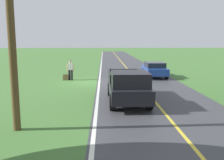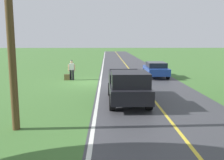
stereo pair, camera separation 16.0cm
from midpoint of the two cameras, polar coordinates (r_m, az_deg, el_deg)
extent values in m
plane|color=#427033|center=(20.50, -4.90, -0.53)|extent=(200.00, 200.00, 0.00)
cube|color=#3D3D42|center=(20.65, 6.55, -0.49)|extent=(6.84, 120.00, 0.00)
cube|color=silver|center=(20.46, -2.48, -0.51)|extent=(0.16, 117.60, 0.00)
cube|color=gold|center=(20.65, 6.55, -0.48)|extent=(0.14, 117.60, 0.00)
cylinder|color=black|center=(21.75, -8.71, 1.11)|extent=(0.18, 0.18, 0.88)
cylinder|color=black|center=(22.00, -9.24, 1.19)|extent=(0.18, 0.18, 0.88)
cube|color=white|center=(21.79, -9.03, 3.05)|extent=(0.42, 0.29, 0.58)
sphere|color=tan|center=(21.75, -9.05, 4.12)|extent=(0.23, 0.23, 0.23)
sphere|color=#4C564C|center=(21.74, -9.06, 4.31)|extent=(0.20, 0.20, 0.20)
cube|color=black|center=(21.98, -8.99, 3.18)|extent=(0.33, 0.22, 0.44)
cylinder|color=tan|center=(21.76, -8.34, 2.77)|extent=(0.10, 0.10, 0.58)
cylinder|color=tan|center=(21.80, -9.70, 2.75)|extent=(0.10, 0.10, 0.58)
cube|color=brown|center=(21.88, -10.07, 0.64)|extent=(0.47, 0.23, 0.52)
cube|color=black|center=(13.93, 3.87, -1.91)|extent=(2.06, 5.42, 0.70)
cube|color=black|center=(12.64, 4.44, 0.24)|extent=(1.86, 2.18, 0.72)
cube|color=black|center=(12.63, 4.44, 0.56)|extent=(1.69, 1.31, 0.43)
cube|color=black|center=(15.01, 7.06, 1.06)|extent=(0.13, 3.02, 0.45)
cube|color=black|center=(14.84, -0.13, 1.03)|extent=(0.13, 3.02, 0.45)
cube|color=black|center=(16.39, 3.00, 1.78)|extent=(1.84, 0.12, 0.45)
cylinder|color=black|center=(12.44, 8.80, -4.97)|extent=(0.31, 0.80, 0.80)
cylinder|color=black|center=(12.24, 0.45, -5.10)|extent=(0.31, 0.80, 0.80)
cylinder|color=black|center=(15.62, 6.59, -2.07)|extent=(0.31, 0.80, 0.80)
cylinder|color=black|center=(15.46, -0.03, -2.12)|extent=(0.31, 0.80, 0.80)
cube|color=navy|center=(23.75, 10.14, 2.22)|extent=(1.92, 4.43, 0.62)
cube|color=black|center=(23.50, 10.27, 3.47)|extent=(1.66, 2.40, 0.46)
cylinder|color=black|center=(25.02, 7.64, 1.91)|extent=(0.25, 0.66, 0.66)
cylinder|color=black|center=(25.31, 11.44, 1.89)|extent=(0.25, 0.66, 0.66)
cylinder|color=black|center=(22.28, 8.63, 1.02)|extent=(0.25, 0.66, 0.66)
cylinder|color=black|center=(22.60, 12.86, 1.01)|extent=(0.25, 0.66, 0.66)
cylinder|color=brown|center=(9.89, -21.93, 12.34)|extent=(0.28, 0.28, 8.13)
camera|label=1|loc=(0.08, -89.66, 0.05)|focal=39.95mm
camera|label=2|loc=(0.08, 90.34, -0.05)|focal=39.95mm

